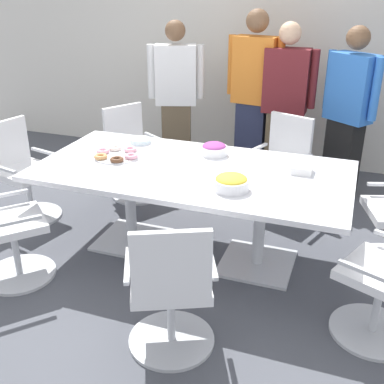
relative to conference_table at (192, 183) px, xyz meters
name	(u,v)px	position (x,y,z in m)	size (l,w,h in m)	color
ground_plane	(192,252)	(0.00, 0.00, -0.63)	(10.00, 10.00, 0.01)	#4C4F56
back_wall	(263,42)	(0.00, 2.40, 0.77)	(8.00, 0.10, 2.80)	white
conference_table	(192,183)	(0.00, 0.00, 0.00)	(2.40, 1.20, 0.75)	silver
office_chair_0	(4,231)	(-1.17, -0.81, -0.22)	(0.76, 0.76, 0.91)	silver
office_chair_1	(171,294)	(0.26, -1.09, -0.22)	(0.72, 0.72, 0.91)	silver
office_chair_4	(280,170)	(0.51, 1.05, -0.22)	(0.69, 0.69, 0.91)	silver
office_chair_5	(133,157)	(-0.97, 0.90, -0.22)	(0.74, 0.74, 0.91)	silver
office_chair_6	(23,176)	(-1.70, 0.10, -0.22)	(0.65, 0.65, 0.91)	silver
person_standing_0	(176,97)	(-0.77, 1.63, 0.25)	(0.60, 0.35, 1.68)	brown
person_standing_1	(254,95)	(0.07, 1.74, 0.32)	(0.62, 0.28, 1.80)	#232842
person_standing_2	(284,105)	(0.41, 1.66, 0.26)	(0.61, 0.22, 1.70)	brown
person_standing_3	(348,113)	(1.05, 1.57, 0.25)	(0.55, 0.43, 1.69)	black
snack_bowl_candy_mix	(214,149)	(0.07, 0.35, 0.18)	(0.22, 0.22, 0.11)	white
snack_bowl_chips_yellow	(231,182)	(0.39, -0.28, 0.18)	(0.25, 0.25, 0.11)	white
donut_platter	(117,155)	(-0.67, 0.03, 0.14)	(0.38, 0.37, 0.04)	white
plate_stack	(140,141)	(-0.63, 0.41, 0.15)	(0.18, 0.18, 0.04)	white
napkin_pile	(302,169)	(0.81, 0.20, 0.16)	(0.15, 0.15, 0.06)	white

